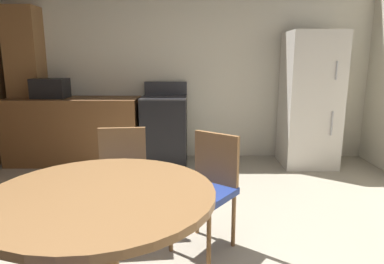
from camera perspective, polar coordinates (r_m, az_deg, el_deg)
wall_back at (r=4.95m, az=-0.91°, el=11.41°), size 5.44×0.12×2.70m
kitchen_counter at (r=4.94m, az=-19.06°, el=0.21°), size 1.78×0.60×0.90m
pantry_column at (r=5.28m, az=-25.77°, el=7.00°), size 0.44×0.36×2.10m
oven_range at (r=4.67m, az=-4.60°, el=0.41°), size 0.60×0.60×1.10m
refrigerator at (r=4.78m, az=19.15°, el=5.06°), size 0.68×0.68×1.76m
microwave at (r=4.96m, az=-22.66°, el=6.78°), size 0.44×0.32×0.26m
dining_table at (r=1.87m, az=-14.70°, el=-14.15°), size 1.16×1.16×0.76m
chair_north at (r=2.81m, az=-11.62°, el=-7.14°), size 0.44×0.44×0.87m
chair_northeast at (r=2.58m, az=2.67°, el=-8.66°), size 0.56×0.56×0.87m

